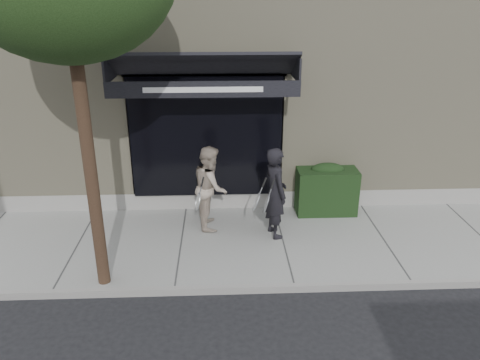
{
  "coord_description": "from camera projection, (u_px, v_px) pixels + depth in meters",
  "views": [
    {
      "loc": [
        -1.2,
        -8.09,
        4.68
      ],
      "look_at": [
        -0.82,
        0.6,
        1.16
      ],
      "focal_mm": 35.0,
      "sensor_mm": 36.0,
      "label": 1
    }
  ],
  "objects": [
    {
      "name": "pedestrian_front",
      "position": [
        275.0,
        193.0,
        9.1
      ],
      "size": [
        0.81,
        0.86,
        1.83
      ],
      "color": "black",
      "rests_on": "sidewalk"
    },
    {
      "name": "building_facade",
      "position": [
        263.0,
        67.0,
        12.86
      ],
      "size": [
        14.3,
        8.04,
        5.64
      ],
      "color": "tan",
      "rests_on": "ground"
    },
    {
      "name": "curb",
      "position": [
        294.0,
        288.0,
        7.83
      ],
      "size": [
        20.0,
        0.1,
        0.14
      ],
      "primitive_type": "cube",
      "color": "gray",
      "rests_on": "ground"
    },
    {
      "name": "sidewalk",
      "position": [
        283.0,
        242.0,
        9.27
      ],
      "size": [
        20.0,
        3.0,
        0.12
      ],
      "primitive_type": "cube",
      "color": "gray",
      "rests_on": "ground"
    },
    {
      "name": "ground",
      "position": [
        282.0,
        245.0,
        9.29
      ],
      "size": [
        80.0,
        80.0,
        0.0
      ],
      "primitive_type": "plane",
      "color": "black",
      "rests_on": "ground"
    },
    {
      "name": "pedestrian_back",
      "position": [
        211.0,
        187.0,
        9.51
      ],
      "size": [
        0.7,
        0.97,
        1.73
      ],
      "color": "#B09E8C",
      "rests_on": "sidewalk"
    },
    {
      "name": "hedge",
      "position": [
        326.0,
        189.0,
        10.25
      ],
      "size": [
        1.3,
        0.7,
        1.14
      ],
      "color": "black",
      "rests_on": "sidewalk"
    }
  ]
}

